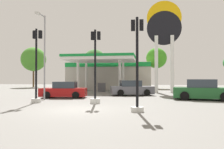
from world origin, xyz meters
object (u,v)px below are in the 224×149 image
object	(u,v)px
car_2	(203,91)
corner_streetlamp	(43,49)
traffic_signal_0	(36,73)
traffic_signal_2	(137,72)
traffic_signal_1	(95,76)
tree_1	(95,62)
tree_0	(34,59)
car_0	(132,89)
car_1	(64,90)
tree_2	(156,58)
station_pole_sign	(164,35)

from	to	relation	value
car_2	corner_streetlamp	world-z (taller)	corner_streetlamp
traffic_signal_0	traffic_signal_2	size ratio (longest dim) A/B	1.07
traffic_signal_1	traffic_signal_0	bearing A→B (deg)	-177.69
traffic_signal_2	corner_streetlamp	size ratio (longest dim) A/B	0.73
traffic_signal_2	tree_1	bearing A→B (deg)	107.83
car_2	tree_0	xyz separation A→B (m)	(-25.44, 20.56, 4.48)
car_0	tree_1	size ratio (longest dim) A/B	0.67
tree_1	traffic_signal_0	bearing A→B (deg)	-86.75
tree_0	tree_1	world-z (taller)	tree_0
car_1	tree_1	world-z (taller)	tree_1
tree_2	traffic_signal_2	bearing A→B (deg)	-94.42
corner_streetlamp	station_pole_sign	bearing A→B (deg)	46.01
station_pole_sign	car_0	bearing A→B (deg)	-127.50
traffic_signal_0	traffic_signal_2	world-z (taller)	traffic_signal_0
tree_0	car_0	bearing A→B (deg)	-40.71
station_pole_sign	car_2	distance (m)	10.62
car_0	traffic_signal_0	distance (m)	9.96
car_1	car_2	bearing A→B (deg)	-0.33
traffic_signal_1	tree_0	size ratio (longest dim) A/B	0.68
traffic_signal_1	traffic_signal_2	distance (m)	4.48
tree_1	traffic_signal_1	bearing A→B (deg)	-76.59
car_0	tree_1	xyz separation A→B (m)	(-7.52, 15.73, 3.86)
car_2	traffic_signal_1	distance (m)	8.82
car_1	traffic_signal_1	distance (m)	5.44
traffic_signal_0	tree_0	bearing A→B (deg)	118.57
car_2	traffic_signal_1	bearing A→B (deg)	-154.80
traffic_signal_0	tree_1	bearing A→B (deg)	93.25
car_0	car_2	xyz separation A→B (m)	(5.93, -3.78, 0.06)
traffic_signal_0	corner_streetlamp	distance (m)	2.68
car_2	corner_streetlamp	bearing A→B (deg)	-170.53
car_1	tree_2	world-z (taller)	tree_2
traffic_signal_1	tree_2	distance (m)	24.19
car_0	car_1	distance (m)	6.79
car_1	tree_2	size ratio (longest dim) A/B	0.61
tree_1	car_2	bearing A→B (deg)	-55.41
car_2	traffic_signal_0	bearing A→B (deg)	-162.20
traffic_signal_0	tree_2	world-z (taller)	tree_2
car_2	tree_1	size ratio (longest dim) A/B	0.72
car_2	corner_streetlamp	distance (m)	13.09
car_1	traffic_signal_0	size ratio (longest dim) A/B	0.79
car_1	traffic_signal_1	world-z (taller)	traffic_signal_1
traffic_signal_1	traffic_signal_2	world-z (taller)	traffic_signal_1
station_pole_sign	car_2	size ratio (longest dim) A/B	2.25
car_0	traffic_signal_2	size ratio (longest dim) A/B	0.92
tree_2	tree_1	bearing A→B (deg)	-178.87
car_1	car_2	distance (m)	11.61
traffic_signal_1	car_1	bearing A→B (deg)	134.31
car_0	tree_0	distance (m)	26.14
car_0	car_1	xyz separation A→B (m)	(-5.68, -3.71, -0.04)
car_1	tree_0	bearing A→B (deg)	124.01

